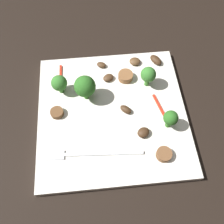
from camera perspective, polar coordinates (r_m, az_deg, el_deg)
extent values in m
plane|color=black|center=(0.52, 0.00, -0.83)|extent=(1.40, 1.40, 0.00)
cube|color=white|center=(0.51, 0.00, -0.42)|extent=(0.30, 0.30, 0.02)
cube|color=silver|center=(0.47, -1.81, -9.42)|extent=(0.15, 0.02, 0.00)
cube|color=silver|center=(0.48, -12.79, -9.53)|extent=(0.04, 0.02, 0.00)
cylinder|color=#347525|center=(0.51, -5.89, 4.19)|extent=(0.01, 0.01, 0.03)
sphere|color=#2D6B23|center=(0.49, -6.16, 5.79)|extent=(0.04, 0.04, 0.04)
cylinder|color=#408630|center=(0.53, -11.50, 5.26)|extent=(0.01, 0.01, 0.02)
sphere|color=#387A2D|center=(0.52, -11.87, 6.43)|extent=(0.03, 0.03, 0.03)
cylinder|color=#347525|center=(0.49, 12.72, -2.34)|extent=(0.01, 0.01, 0.02)
sphere|color=#2D6B23|center=(0.48, 13.16, -1.30)|extent=(0.03, 0.03, 0.03)
cylinder|color=#408630|center=(0.54, 7.94, 7.01)|extent=(0.01, 0.01, 0.03)
sphere|color=#387A2D|center=(0.52, 8.23, 8.39)|extent=(0.03, 0.03, 0.03)
cylinder|color=brown|center=(0.51, -12.34, -0.16)|extent=(0.03, 0.03, 0.01)
cylinder|color=brown|center=(0.47, 11.67, -9.36)|extent=(0.03, 0.03, 0.01)
cylinder|color=brown|center=(0.55, 3.08, 8.07)|extent=(0.03, 0.03, 0.01)
ellipsoid|color=#422B19|center=(0.50, 3.17, 0.33)|extent=(0.03, 0.03, 0.01)
ellipsoid|color=#4C331E|center=(0.54, -1.07, 7.74)|extent=(0.03, 0.03, 0.01)
ellipsoid|color=#4C331E|center=(0.57, -2.41, 10.60)|extent=(0.03, 0.02, 0.01)
ellipsoid|color=brown|center=(0.57, 5.20, 11.34)|extent=(0.03, 0.02, 0.01)
ellipsoid|color=#422B19|center=(0.48, 7.14, -4.62)|extent=(0.03, 0.03, 0.01)
ellipsoid|color=#422B19|center=(0.58, 9.88, 11.55)|extent=(0.03, 0.04, 0.01)
cube|color=red|center=(0.52, 10.49, 1.58)|extent=(0.02, 0.05, 0.00)
cube|color=red|center=(0.57, -11.56, 8.22)|extent=(0.01, 0.05, 0.00)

